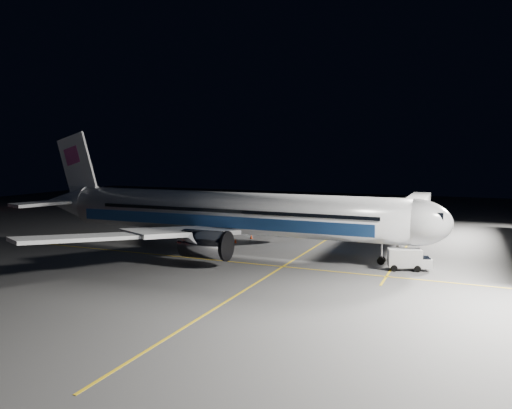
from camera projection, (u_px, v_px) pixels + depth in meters
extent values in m
plane|color=#4C4C4F|center=(229.00, 251.00, 68.34)|extent=(200.00, 200.00, 0.00)
cube|color=gold|center=(299.00, 257.00, 64.43)|extent=(0.25, 80.00, 0.01)
cube|color=gold|center=(208.00, 259.00, 62.85)|extent=(70.00, 0.25, 0.01)
cube|color=gold|center=(404.00, 250.00, 68.90)|extent=(0.25, 40.00, 0.01)
cylinder|color=silver|center=(229.00, 212.00, 67.77)|extent=(48.00, 5.60, 5.60)
ellipsoid|color=silver|center=(413.00, 222.00, 58.41)|extent=(8.96, 5.60, 5.60)
cube|color=black|center=(434.00, 215.00, 57.41)|extent=(2.20, 3.40, 0.90)
cone|color=silver|center=(67.00, 202.00, 78.86)|extent=(9.00, 5.49, 5.49)
cube|color=#204A95|center=(231.00, 216.00, 70.80)|extent=(42.24, 0.25, 1.50)
cube|color=#204A95|center=(213.00, 221.00, 65.72)|extent=(42.24, 0.25, 1.50)
cube|color=silver|center=(237.00, 216.00, 76.24)|extent=(11.36, 15.23, 1.53)
cube|color=silver|center=(182.00, 232.00, 61.60)|extent=(11.36, 15.23, 1.53)
cube|color=silver|center=(242.00, 202.00, 89.53)|extent=(8.57, 13.22, 1.31)
cube|color=silver|center=(78.00, 238.00, 52.02)|extent=(8.57, 13.22, 1.31)
cube|color=silver|center=(93.00, 197.00, 83.39)|extent=(6.20, 9.67, 0.45)
cube|color=silver|center=(44.00, 203.00, 73.87)|extent=(6.20, 9.67, 0.45)
cube|color=white|center=(77.00, 165.00, 77.33)|extent=(7.53, 0.40, 10.28)
cube|color=#C5438F|center=(73.00, 156.00, 77.50)|extent=(3.22, 0.55, 3.22)
cylinder|color=#B7B7BF|center=(262.00, 224.00, 75.83)|extent=(5.60, 3.40, 3.40)
cylinder|color=#B7B7BF|center=(205.00, 244.00, 59.36)|extent=(5.60, 3.40, 3.40)
cylinder|color=#9999A0|center=(382.00, 254.00, 60.21)|extent=(0.26, 0.26, 2.50)
cylinder|color=black|center=(381.00, 260.00, 60.29)|extent=(0.90, 0.70, 0.90)
cylinder|color=#9999A0|center=(224.00, 236.00, 73.31)|extent=(0.26, 0.26, 2.50)
cylinder|color=#9999A0|center=(194.00, 246.00, 65.44)|extent=(0.26, 0.26, 2.50)
cylinder|color=black|center=(224.00, 240.00, 73.38)|extent=(1.10, 1.60, 1.10)
cylinder|color=black|center=(194.00, 251.00, 65.51)|extent=(1.10, 1.60, 1.10)
cube|color=#B2B2B7|center=(413.00, 209.00, 77.61)|extent=(3.00, 33.90, 2.80)
cube|color=#B2B2B7|center=(400.00, 223.00, 63.11)|extent=(3.60, 3.20, 3.40)
cylinder|color=#9999A0|center=(399.00, 246.00, 63.43)|extent=(0.70, 0.70, 3.10)
cylinder|color=black|center=(398.00, 257.00, 62.74)|extent=(0.70, 0.30, 0.70)
cylinder|color=black|center=(400.00, 254.00, 64.38)|extent=(0.70, 0.30, 0.70)
sphere|color=#FF140A|center=(22.00, 205.00, 123.83)|extent=(0.44, 0.44, 0.44)
cube|color=white|center=(405.00, 258.00, 57.23)|extent=(4.06, 2.82, 2.03)
cube|color=white|center=(424.00, 263.00, 57.04)|extent=(1.91, 2.10, 1.11)
cube|color=black|center=(424.00, 259.00, 56.99)|extent=(1.51, 1.82, 0.46)
cylinder|color=black|center=(414.00, 265.00, 58.15)|extent=(0.77, 0.43, 0.74)
cylinder|color=black|center=(418.00, 269.00, 56.24)|extent=(0.77, 0.43, 0.74)
cylinder|color=black|center=(391.00, 264.00, 58.44)|extent=(0.77, 0.43, 0.74)
cylinder|color=black|center=(394.00, 268.00, 56.53)|extent=(0.77, 0.43, 0.74)
cube|color=black|center=(256.00, 225.00, 87.75)|extent=(2.41, 1.60, 1.06)
cube|color=black|center=(256.00, 221.00, 87.68)|extent=(1.03, 1.03, 0.58)
sphere|color=#FFF2CC|center=(252.00, 225.00, 87.30)|extent=(0.25, 0.25, 0.25)
sphere|color=#FFF2CC|center=(257.00, 225.00, 86.86)|extent=(0.25, 0.25, 0.25)
cylinder|color=black|center=(263.00, 227.00, 88.14)|extent=(0.59, 0.25, 0.58)
cylinder|color=black|center=(259.00, 228.00, 86.68)|extent=(0.59, 0.25, 0.58)
cylinder|color=black|center=(254.00, 226.00, 88.91)|extent=(0.59, 0.25, 0.58)
cylinder|color=black|center=(250.00, 227.00, 87.46)|extent=(0.59, 0.25, 0.58)
cone|color=#EC3809|center=(235.00, 241.00, 74.11)|extent=(0.43, 0.43, 0.65)
cone|color=#EC3809|center=(232.00, 243.00, 72.58)|extent=(0.38, 0.38, 0.57)
cone|color=#EC3809|center=(251.00, 237.00, 77.73)|extent=(0.46, 0.46, 0.69)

